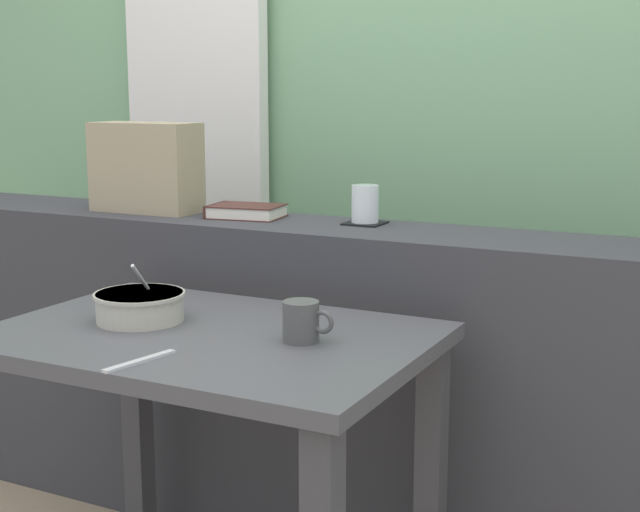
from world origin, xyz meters
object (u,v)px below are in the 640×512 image
at_px(closed_book, 246,211).
at_px(throw_pillow, 146,167).
at_px(fork_utensil, 140,361).
at_px(ceramic_mug, 302,321).
at_px(coaster_square, 365,223).
at_px(soup_bowl, 139,307).
at_px(juice_glass, 365,206).
at_px(breakfast_table, 208,390).

relative_size(closed_book, throw_pillow, 0.68).
height_order(fork_utensil, ceramic_mug, ceramic_mug).
distance_m(coaster_square, closed_book, 0.35).
bearing_deg(soup_bowl, juice_glass, 65.44).
bearing_deg(closed_book, juice_glass, 5.66).
height_order(breakfast_table, soup_bowl, soup_bowl).
distance_m(fork_utensil, ceramic_mug, 0.34).
height_order(breakfast_table, closed_book, closed_book).
relative_size(juice_glass, throw_pillow, 0.31).
bearing_deg(soup_bowl, coaster_square, 65.44).
height_order(closed_book, fork_utensil, closed_book).
distance_m(coaster_square, fork_utensil, 0.88).
bearing_deg(fork_utensil, closed_book, 119.25).
xyz_separation_m(breakfast_table, coaster_square, (0.10, 0.62, 0.29)).
bearing_deg(coaster_square, throw_pillow, -175.00).
height_order(juice_glass, soup_bowl, juice_glass).
distance_m(juice_glass, ceramic_mug, 0.63).
relative_size(soup_bowl, fork_utensil, 1.20).
bearing_deg(throw_pillow, juice_glass, 5.00).
height_order(throw_pillow, fork_utensil, throw_pillow).
bearing_deg(closed_book, ceramic_mug, -49.60).
relative_size(throw_pillow, soup_bowl, 1.57).
height_order(coaster_square, ceramic_mug, coaster_square).
bearing_deg(ceramic_mug, soup_bowl, -177.23).
bearing_deg(closed_book, soup_bowl, -82.92).
bearing_deg(throw_pillow, soup_bowl, -54.42).
xyz_separation_m(closed_book, throw_pillow, (-0.32, -0.02, 0.11)).
xyz_separation_m(breakfast_table, ceramic_mug, (0.22, 0.03, 0.18)).
relative_size(closed_book, soup_bowl, 1.07).
xyz_separation_m(breakfast_table, throw_pillow, (-0.58, 0.56, 0.42)).
bearing_deg(coaster_square, breakfast_table, -98.84).
height_order(juice_glass, throw_pillow, throw_pillow).
height_order(breakfast_table, coaster_square, coaster_square).
height_order(closed_book, ceramic_mug, closed_book).
distance_m(closed_book, soup_bowl, 0.60).
height_order(throw_pillow, soup_bowl, throw_pillow).
bearing_deg(closed_book, throw_pillow, -175.71).
bearing_deg(coaster_square, ceramic_mug, -78.26).
xyz_separation_m(closed_book, fork_utensil, (0.27, -0.83, -0.17)).
height_order(coaster_square, juice_glass, juice_glass).
xyz_separation_m(soup_bowl, fork_utensil, (0.19, -0.25, -0.03)).
bearing_deg(ceramic_mug, throw_pillow, 146.25).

